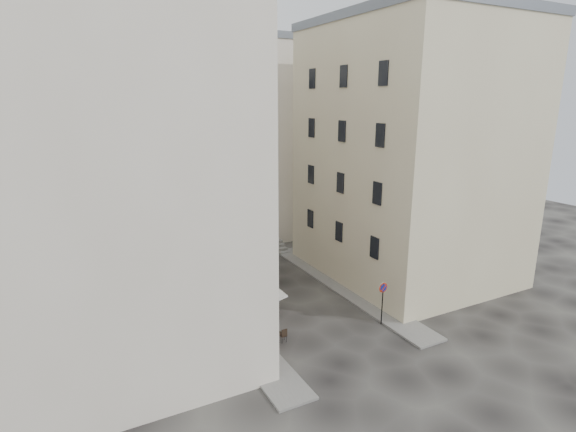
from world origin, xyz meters
TOP-DOWN VIEW (x-y plane):
  - ground at (0.00, 0.00)m, footprint 90.00×90.00m
  - sidewalk_left at (-4.50, 4.00)m, footprint 2.00×22.00m
  - sidewalk_right at (4.50, 3.00)m, footprint 2.00×18.00m
  - building_left at (-10.50, 3.00)m, footprint 12.20×16.20m
  - building_right at (10.50, 3.50)m, footprint 12.20×14.20m
  - building_back at (-1.00, 19.00)m, footprint 18.20×10.20m
  - cafe_storefront at (-4.32, 1.00)m, footprint 1.74×7.30m
  - stone_steps at (0.00, 12.57)m, footprint 9.00×3.15m
  - bollard_near at (-3.25, -1.00)m, footprint 0.12×0.12m
  - bollard_mid at (-3.25, 2.50)m, footprint 0.12×0.12m
  - bollard_far at (-3.25, 6.00)m, footprint 0.12×0.12m
  - no_parking_sign at (3.44, -2.75)m, footprint 0.61×0.10m
  - bistro_table_a at (-3.09, -1.80)m, footprint 1.15×0.54m
  - bistro_table_b at (-3.15, 0.12)m, footprint 1.15×0.54m
  - bistro_table_c at (-3.48, 0.76)m, footprint 1.40×0.66m
  - bistro_table_d at (-2.99, 2.60)m, footprint 1.30×0.61m
  - bistro_table_e at (-3.09, 4.14)m, footprint 1.25×0.59m
  - pedestrian at (-2.85, 2.42)m, footprint 0.77×0.71m

SIDE VIEW (x-z plane):
  - ground at x=0.00m, z-range 0.00..0.00m
  - sidewalk_left at x=-4.50m, z-range 0.00..0.12m
  - sidewalk_right at x=4.50m, z-range 0.00..0.12m
  - stone_steps at x=0.00m, z-range 0.00..0.80m
  - bistro_table_a at x=-3.09m, z-range 0.01..0.81m
  - bistro_table_b at x=-3.15m, z-range 0.01..0.82m
  - bistro_table_e at x=-3.09m, z-range 0.01..0.89m
  - bistro_table_d at x=-2.99m, z-range 0.01..0.93m
  - bistro_table_c at x=-3.48m, z-range 0.01..0.99m
  - bollard_near at x=-3.25m, z-range 0.04..1.02m
  - bollard_mid at x=-3.25m, z-range 0.04..1.02m
  - bollard_far at x=-3.25m, z-range 0.04..1.02m
  - pedestrian at x=-2.85m, z-range 0.00..1.76m
  - cafe_storefront at x=-4.32m, z-range 0.13..3.63m
  - no_parking_sign at x=3.44m, z-range 0.56..3.22m
  - building_right at x=10.50m, z-range 0.01..18.61m
  - building_back at x=-1.00m, z-range 0.01..18.61m
  - building_left at x=-10.50m, z-range 0.01..20.61m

